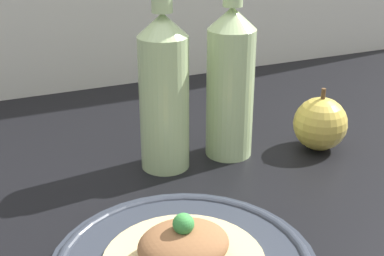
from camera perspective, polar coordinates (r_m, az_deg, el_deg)
ground_plane at (r=64.15cm, az=2.35°, el=-11.62°), size 180.00×110.00×4.00cm
plated_food at (r=53.20cm, az=-0.90°, el=-12.77°), size 16.19×16.19×5.59cm
cider_bottle_left at (r=70.89cm, az=-3.03°, el=4.46°), size 6.70×6.70×30.24cm
cider_bottle_right at (r=74.72cm, az=4.13°, el=5.45°), size 6.70×6.70×30.24cm
apple at (r=81.08cm, az=13.52°, el=0.45°), size 7.96×7.96×9.48cm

